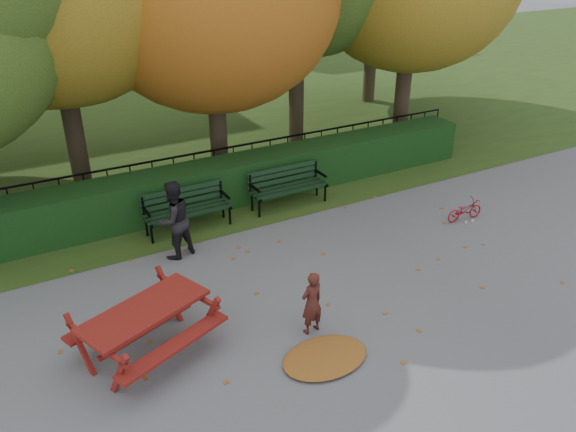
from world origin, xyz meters
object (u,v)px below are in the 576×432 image
picnic_table (145,319)px  bicycle (465,210)px  bench_right (287,184)px  child (312,303)px  bench_left (186,206)px  adult (174,220)px

picnic_table → bicycle: size_ratio=2.55×
bench_right → picnic_table: size_ratio=0.79×
child → picnic_table: bearing=-26.3°
bench_left → bench_right: 2.40m
child → bicycle: child is taller
bench_right → child: 4.61m
adult → bicycle: bearing=147.1°
picnic_table → child: 2.48m
picnic_table → bench_left: bearing=40.3°
picnic_table → child: bearing=-38.8°
picnic_table → adult: size_ratio=1.47×
bicycle → child: bearing=112.4°
picnic_table → bench_right: bearing=17.7°
bench_right → adult: size_ratio=1.16×
bench_left → bicycle: (5.39, -2.54, -0.29)m
bench_right → child: bearing=-114.2°
bench_left → adult: 1.16m
picnic_table → bicycle: picnic_table is taller
bench_left → bench_right: (2.40, 0.00, 0.00)m
bench_left → picnic_table: 3.94m
child → bench_right: bearing=-123.2°
adult → bicycle: (5.97, -1.57, -0.54)m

